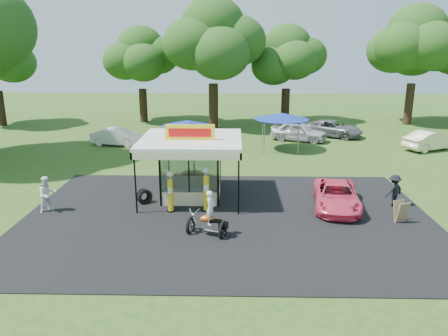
{
  "coord_description": "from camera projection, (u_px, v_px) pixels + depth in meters",
  "views": [
    {
      "loc": [
        0.29,
        -17.98,
        8.18
      ],
      "look_at": [
        -0.2,
        4.0,
        1.98
      ],
      "focal_mm": 35.0,
      "sensor_mm": 36.0,
      "label": 1
    }
  ],
  "objects": [
    {
      "name": "bg_car_e",
      "position": [
        431.0,
        140.0,
        35.17
      ],
      "size": [
        4.96,
        3.55,
        1.55
      ],
      "primitive_type": "imported",
      "rotation": [
        0.0,
        0.0,
        2.03
      ],
      "color": "beige",
      "rests_on": "ground"
    },
    {
      "name": "spare_tires",
      "position": [
        144.0,
        196.0,
        23.26
      ],
      "size": [
        1.03,
        0.95,
        0.84
      ],
      "rotation": [
        0.0,
        0.0,
        0.57
      ],
      "color": "black",
      "rests_on": "ground"
    },
    {
      "name": "bg_car_b",
      "position": [
        196.0,
        135.0,
        37.7
      ],
      "size": [
        5.38,
        3.0,
        1.47
      ],
      "primitive_type": "imported",
      "rotation": [
        0.0,
        0.0,
        1.38
      ],
      "color": "maroon",
      "rests_on": "ground"
    },
    {
      "name": "bg_car_c",
      "position": [
        299.0,
        132.0,
        38.48
      ],
      "size": [
        5.27,
        3.72,
        1.67
      ],
      "primitive_type": "imported",
      "rotation": [
        0.0,
        0.0,
        1.17
      ],
      "color": "#BDBCC2",
      "rests_on": "ground"
    },
    {
      "name": "bg_car_a",
      "position": [
        117.0,
        137.0,
        36.75
      ],
      "size": [
        4.69,
        2.54,
        1.47
      ],
      "primitive_type": "imported",
      "rotation": [
        0.0,
        0.0,
        1.34
      ],
      "color": "silver",
      "rests_on": "ground"
    },
    {
      "name": "a_frame_sign",
      "position": [
        401.0,
        212.0,
        20.74
      ],
      "size": [
        0.65,
        0.7,
        1.06
      ],
      "rotation": [
        0.0,
        0.0,
        0.33
      ],
      "color": "#593819",
      "rests_on": "ground"
    },
    {
      "name": "motorcycle",
      "position": [
        209.0,
        218.0,
        19.24
      ],
      "size": [
        1.93,
        1.35,
        2.18
      ],
      "rotation": [
        0.0,
        0.0,
        -0.32
      ],
      "color": "black",
      "rests_on": "ground"
    },
    {
      "name": "kiosk_car",
      "position": [
        196.0,
        177.0,
        26.37
      ],
      "size": [
        2.82,
        1.13,
        0.96
      ],
      "primitive_type": "imported",
      "rotation": [
        0.0,
        0.0,
        1.57
      ],
      "color": "yellow",
      "rests_on": "ground"
    },
    {
      "name": "gas_pump_left",
      "position": [
        171.0,
        193.0,
        21.92
      ],
      "size": [
        0.4,
        0.4,
        2.17
      ],
      "color": "black",
      "rests_on": "ground"
    },
    {
      "name": "bg_car_d",
      "position": [
        333.0,
        129.0,
        40.34
      ],
      "size": [
        5.9,
        4.87,
        1.5
      ],
      "primitive_type": "imported",
      "rotation": [
        0.0,
        0.0,
        1.04
      ],
      "color": "slate",
      "rests_on": "ground"
    },
    {
      "name": "oak_far_b",
      "position": [
        141.0,
        63.0,
        46.62
      ],
      "size": [
        8.39,
        8.39,
        10.0
      ],
      "color": "black",
      "rests_on": "ground"
    },
    {
      "name": "oak_far_e",
      "position": [
        415.0,
        50.0,
        44.73
      ],
      "size": [
        10.07,
        10.07,
        11.99
      ],
      "color": "black",
      "rests_on": "ground"
    },
    {
      "name": "pink_sedan",
      "position": [
        337.0,
        196.0,
        22.57
      ],
      "size": [
        2.87,
        5.07,
        1.34
      ],
      "primitive_type": "imported",
      "rotation": [
        0.0,
        0.0,
        -0.14
      ],
      "color": "#F54268",
      "rests_on": "ground"
    },
    {
      "name": "gas_pump_right",
      "position": [
        206.0,
        190.0,
        21.98
      ],
      "size": [
        0.44,
        0.44,
        2.36
      ],
      "color": "black",
      "rests_on": "ground"
    },
    {
      "name": "spectator_west",
      "position": [
        47.0,
        194.0,
        21.98
      ],
      "size": [
        1.15,
        1.15,
        1.88
      ],
      "primitive_type": "imported",
      "rotation": [
        0.0,
        0.0,
        0.79
      ],
      "color": "white",
      "rests_on": "ground"
    },
    {
      "name": "oak_far_c",
      "position": [
        213.0,
        47.0,
        43.04
      ],
      "size": [
        10.65,
        10.65,
        12.56
      ],
      "color": "black",
      "rests_on": "ground"
    },
    {
      "name": "asphalt_apron",
      "position": [
        227.0,
        217.0,
        21.44
      ],
      "size": [
        20.0,
        14.0,
        0.04
      ],
      "primitive_type": "cube",
      "color": "black",
      "rests_on": "ground"
    },
    {
      "name": "oak_far_d",
      "position": [
        287.0,
        62.0,
        46.31
      ],
      "size": [
        8.52,
        8.52,
        10.15
      ],
      "color": "black",
      "rests_on": "ground"
    },
    {
      "name": "tent_west",
      "position": [
        187.0,
        124.0,
        33.19
      ],
      "size": [
        3.85,
        3.85,
        2.69
      ],
      "rotation": [
        0.0,
        0.0,
        -0.16
      ],
      "color": "gray",
      "rests_on": "ground"
    },
    {
      "name": "tent_east",
      "position": [
        282.0,
        116.0,
        34.67
      ],
      "size": [
        4.31,
        4.31,
        3.01
      ],
      "rotation": [
        0.0,
        0.0,
        -0.13
      ],
      "color": "gray",
      "rests_on": "ground"
    },
    {
      "name": "ground",
      "position": [
        226.0,
        235.0,
        19.52
      ],
      "size": [
        120.0,
        120.0,
        0.0
      ],
      "primitive_type": "plane",
      "color": "#2C4B17",
      "rests_on": "ground"
    },
    {
      "name": "gas_station_kiosk",
      "position": [
        192.0,
        166.0,
        23.89
      ],
      "size": [
        5.4,
        5.4,
        4.18
      ],
      "color": "white",
      "rests_on": "ground"
    },
    {
      "name": "spectator_east_a",
      "position": [
        394.0,
        191.0,
        22.79
      ],
      "size": [
        1.28,
        1.12,
        1.72
      ],
      "primitive_type": "imported",
      "rotation": [
        0.0,
        0.0,
        3.69
      ],
      "color": "black",
      "rests_on": "ground"
    }
  ]
}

